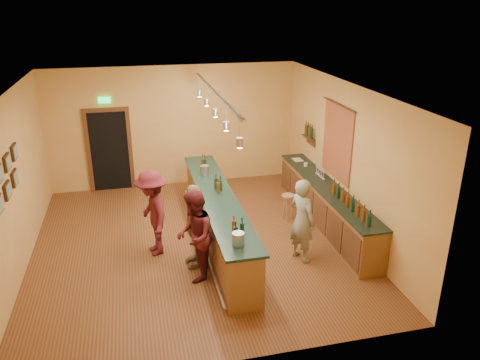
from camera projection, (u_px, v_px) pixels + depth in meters
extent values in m
plane|color=brown|center=(195.00, 243.00, 9.76)|extent=(7.00, 7.00, 0.00)
cube|color=silver|center=(189.00, 90.00, 8.59)|extent=(6.50, 7.00, 0.02)
cube|color=#CF874D|center=(174.00, 127.00, 12.35)|extent=(6.50, 0.02, 3.20)
cube|color=#CF874D|center=(230.00, 263.00, 6.00)|extent=(6.50, 0.02, 3.20)
cube|color=#CF874D|center=(14.00, 186.00, 8.48)|extent=(0.02, 7.00, 3.20)
cube|color=#CF874D|center=(345.00, 159.00, 9.87)|extent=(0.02, 7.00, 3.20)
cube|color=black|center=(110.00, 151.00, 12.16)|extent=(0.95, 0.06, 2.10)
cube|color=#4A2516|center=(89.00, 153.00, 12.03)|extent=(0.10, 0.08, 2.10)
cube|color=#4A2516|center=(130.00, 150.00, 12.26)|extent=(0.10, 0.08, 2.10)
cube|color=#4A2516|center=(105.00, 110.00, 11.74)|extent=(1.15, 0.08, 0.10)
cube|color=#19E54C|center=(104.00, 100.00, 11.64)|extent=(0.30, 0.04, 0.15)
cube|color=maroon|center=(337.00, 143.00, 10.14)|extent=(0.03, 1.40, 1.60)
cube|color=#4A2516|center=(308.00, 137.00, 11.59)|extent=(0.16, 0.55, 0.03)
cube|color=#4A2516|center=(311.00, 141.00, 11.65)|extent=(0.03, 0.55, 0.18)
cube|color=brown|center=(325.00, 206.00, 10.41)|extent=(0.55, 4.50, 0.90)
cube|color=black|center=(327.00, 187.00, 10.24)|extent=(0.60, 4.55, 0.04)
cylinder|color=silver|center=(306.00, 165.00, 11.40)|extent=(0.09, 0.09, 0.09)
cube|color=silver|center=(298.00, 160.00, 11.86)|extent=(0.22, 0.30, 0.01)
cube|color=brown|center=(218.00, 219.00, 9.68)|extent=(0.60, 5.00, 1.00)
cube|color=black|center=(217.00, 196.00, 9.49)|extent=(0.70, 5.10, 0.05)
cylinder|color=silver|center=(201.00, 236.00, 9.73)|extent=(0.05, 5.00, 0.05)
cylinder|color=silver|center=(238.00, 239.00, 7.53)|extent=(0.20, 0.20, 0.22)
cylinder|color=silver|center=(205.00, 170.00, 10.52)|extent=(0.20, 0.20, 0.22)
cube|color=silver|center=(215.00, 92.00, 8.72)|extent=(0.06, 4.60, 0.05)
cylinder|color=silver|center=(240.00, 129.00, 6.97)|extent=(0.01, 0.01, 0.35)
cylinder|color=#A5A5AD|center=(240.00, 142.00, 7.05)|extent=(0.11, 0.11, 0.14)
cylinder|color=#FFEABF|center=(240.00, 147.00, 7.08)|extent=(0.08, 0.08, 0.02)
cylinder|color=silver|center=(226.00, 114.00, 7.88)|extent=(0.01, 0.01, 0.35)
cylinder|color=#A5A5AD|center=(226.00, 126.00, 7.95)|extent=(0.11, 0.11, 0.14)
cylinder|color=#FFEABF|center=(226.00, 130.00, 7.98)|extent=(0.08, 0.08, 0.02)
cylinder|color=silver|center=(215.00, 102.00, 8.79)|extent=(0.01, 0.01, 0.35)
cylinder|color=#A5A5AD|center=(215.00, 113.00, 8.86)|extent=(0.11, 0.11, 0.14)
cylinder|color=#FFEABF|center=(216.00, 117.00, 8.89)|extent=(0.08, 0.08, 0.02)
cylinder|color=silver|center=(206.00, 92.00, 9.69)|extent=(0.01, 0.01, 0.35)
cylinder|color=#A5A5AD|center=(207.00, 102.00, 9.77)|extent=(0.11, 0.11, 0.14)
cylinder|color=#FFEABF|center=(207.00, 106.00, 9.79)|extent=(0.08, 0.08, 0.02)
cylinder|color=silver|center=(199.00, 84.00, 10.60)|extent=(0.01, 0.01, 0.35)
cylinder|color=#A5A5AD|center=(199.00, 93.00, 10.67)|extent=(0.11, 0.11, 0.14)
cylinder|color=#FFEABF|center=(199.00, 97.00, 10.70)|extent=(0.08, 0.08, 0.02)
imported|color=gray|center=(302.00, 220.00, 8.90)|extent=(0.61, 0.72, 1.66)
imported|color=#59191E|center=(195.00, 236.00, 8.28)|extent=(0.79, 0.93, 1.69)
imported|color=#997A51|center=(195.00, 225.00, 8.71)|extent=(0.45, 0.99, 1.65)
imported|color=#59191E|center=(153.00, 213.00, 9.11)|extent=(0.84, 1.22, 1.74)
cylinder|color=#A47A4A|center=(288.00, 196.00, 10.57)|extent=(0.30, 0.30, 0.04)
cylinder|color=#A47A4A|center=(293.00, 208.00, 10.71)|extent=(0.04, 0.04, 0.59)
cylinder|color=#A47A4A|center=(284.00, 207.00, 10.76)|extent=(0.04, 0.04, 0.59)
cylinder|color=#A47A4A|center=(287.00, 210.00, 10.58)|extent=(0.04, 0.04, 0.59)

